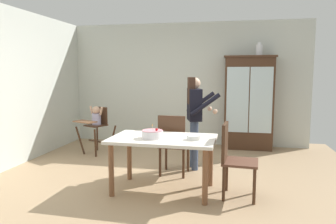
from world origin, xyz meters
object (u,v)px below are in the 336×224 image
dining_table (163,145)px  serving_bowl (194,138)px  china_cabinet (249,103)px  dining_chair_far_side (173,141)px  high_chair_with_toddler (96,121)px  ceramic_vase (259,50)px  adult_person (195,111)px  dining_chair_right_end (232,155)px  birthday_cake (153,134)px

dining_table → serving_bowl: size_ratio=7.88×
china_cabinet → dining_table: china_cabinet is taller
serving_bowl → dining_chair_far_side: size_ratio=0.19×
dining_chair_far_side → high_chair_with_toddler: bearing=-27.9°
high_chair_with_toddler → serving_bowl: bearing=-14.9°
ceramic_vase → adult_person: 2.27m
china_cabinet → dining_chair_right_end: 2.81m
china_cabinet → ceramic_vase: bearing=1.2°
china_cabinet → ceramic_vase: (0.18, 0.00, 1.09)m
ceramic_vase → serving_bowl: ceramic_vase is taller
adult_person → dining_table: (-0.30, -1.10, -0.33)m
high_chair_with_toddler → dining_table: bearing=-20.1°
birthday_cake → dining_chair_right_end: 1.07m
adult_person → dining_chair_far_side: size_ratio=1.59×
china_cabinet → dining_table: (-1.24, -2.74, -0.34)m
dining_chair_right_end → adult_person: bearing=33.7°
china_cabinet → birthday_cake: size_ratio=6.97×
serving_bowl → dining_chair_right_end: size_ratio=0.19×
china_cabinet → dining_chair_right_end: china_cabinet is taller
adult_person → dining_chair_far_side: adult_person is taller
adult_person → dining_chair_far_side: 0.67m
dining_chair_far_side → dining_chair_right_end: (0.90, -0.67, 0.00)m
china_cabinet → dining_table: bearing=-114.4°
dining_table → dining_chair_far_side: size_ratio=1.48×
china_cabinet → dining_chair_far_side: bearing=-120.4°
birthday_cake → dining_chair_far_side: (0.14, 0.72, -0.24)m
dining_table → dining_chair_far_side: dining_chair_far_side is taller
birthday_cake → dining_chair_right_end: dining_chair_right_end is taller
dining_chair_far_side → china_cabinet: bearing=-117.4°
ceramic_vase → adult_person: bearing=-124.3°
ceramic_vase → dining_chair_far_side: (-1.40, -2.09, -1.51)m
dining_chair_far_side → dining_chair_right_end: size_ratio=1.00×
dining_table → dining_chair_far_side: bearing=88.7°
birthday_cake → dining_chair_far_side: bearing=79.2°
serving_bowl → dining_chair_right_end: (0.50, 0.04, -0.21)m
adult_person → dining_chair_right_end: bearing=-167.2°
adult_person → dining_chair_right_end: size_ratio=1.59×
dining_table → adult_person: bearing=74.9°
birthday_cake → dining_chair_right_end: bearing=3.2°
high_chair_with_toddler → dining_chair_far_side: dining_chair_far_side is taller
ceramic_vase → dining_chair_right_end: bearing=-100.3°
adult_person → dining_table: adult_person is taller
adult_person → serving_bowl: (0.12, -1.16, -0.20)m
birthday_cake → ceramic_vase: bearing=61.3°
ceramic_vase → serving_bowl: size_ratio=1.50×
ceramic_vase → adult_person: ceramic_vase is taller
high_chair_with_toddler → dining_chair_far_side: size_ratio=0.99×
china_cabinet → birthday_cake: 3.13m
serving_bowl → dining_chair_right_end: dining_chair_right_end is taller
ceramic_vase → serving_bowl: 3.25m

